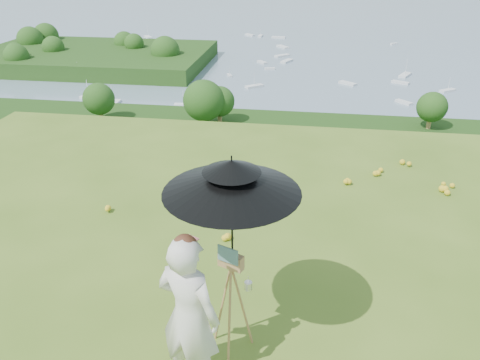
# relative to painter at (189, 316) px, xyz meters

# --- Properties ---
(ground) EXTENTS (14.00, 14.00, 0.00)m
(ground) POSITION_rel_painter_xyz_m (-0.12, 1.17, -0.93)
(ground) COLOR #4A6B1E
(ground) RESTS_ON ground
(forest_slope) EXTENTS (140.00, 56.00, 22.00)m
(forest_slope) POSITION_rel_painter_xyz_m (-0.12, 36.17, -29.93)
(forest_slope) COLOR #19390F
(forest_slope) RESTS_ON bay_water
(shoreline_tier) EXTENTS (170.00, 28.00, 8.00)m
(shoreline_tier) POSITION_rel_painter_xyz_m (-0.12, 76.17, -36.93)
(shoreline_tier) COLOR #706459
(shoreline_tier) RESTS_ON bay_water
(bay_water) EXTENTS (700.00, 700.00, 0.00)m
(bay_water) POSITION_rel_painter_xyz_m (-0.12, 241.17, -34.93)
(bay_water) COLOR #6F8D9F
(bay_water) RESTS_ON ground
(peninsula) EXTENTS (90.00, 60.00, 12.00)m
(peninsula) POSITION_rel_painter_xyz_m (-75.12, 156.17, -29.93)
(peninsula) COLOR #19390F
(peninsula) RESTS_ON bay_water
(slope_trees) EXTENTS (110.00, 50.00, 6.00)m
(slope_trees) POSITION_rel_painter_xyz_m (-0.12, 36.17, -15.93)
(slope_trees) COLOR #1B4D17
(slope_trees) RESTS_ON forest_slope
(harbor_town) EXTENTS (110.00, 22.00, 5.00)m
(harbor_town) POSITION_rel_painter_xyz_m (-0.12, 76.17, -30.43)
(harbor_town) COLOR silver
(harbor_town) RESTS_ON shoreline_tier
(moored_boats) EXTENTS (140.00, 140.00, 0.70)m
(moored_boats) POSITION_rel_painter_xyz_m (-12.62, 162.17, -34.58)
(moored_boats) COLOR silver
(moored_boats) RESTS_ON bay_water
(wildflowers) EXTENTS (10.00, 10.50, 0.12)m
(wildflowers) POSITION_rel_painter_xyz_m (-0.12, 1.42, -0.87)
(wildflowers) COLOR gold
(wildflowers) RESTS_ON ground
(painter) EXTENTS (0.79, 0.64, 1.85)m
(painter) POSITION_rel_painter_xyz_m (0.00, 0.00, 0.00)
(painter) COLOR silver
(painter) RESTS_ON ground
(field_easel) EXTENTS (0.72, 0.72, 1.45)m
(field_easel) POSITION_rel_painter_xyz_m (0.34, 0.51, -0.20)
(field_easel) COLOR #AA8147
(field_easel) RESTS_ON ground
(sun_umbrella) EXTENTS (1.84, 1.84, 1.24)m
(sun_umbrella) POSITION_rel_painter_xyz_m (0.35, 0.54, 0.89)
(sun_umbrella) COLOR black
(sun_umbrella) RESTS_ON field_easel
(painter_cap) EXTENTS (0.32, 0.34, 0.10)m
(painter_cap) POSITION_rel_painter_xyz_m (0.00, 0.00, 0.87)
(painter_cap) COLOR #D37477
(painter_cap) RESTS_ON painter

